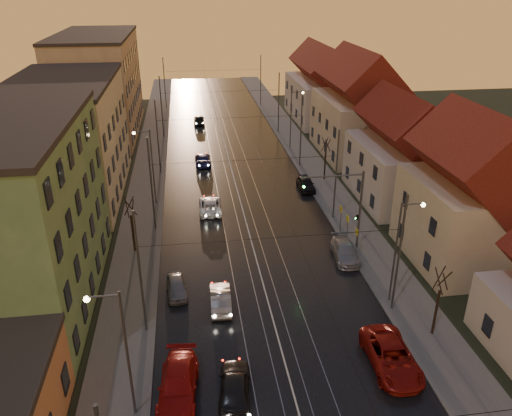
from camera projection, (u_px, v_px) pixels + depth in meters
name	position (u px, v px, depth m)	size (l,w,h in m)	color
road	(231.00, 167.00, 62.36)	(16.00, 120.00, 0.04)	black
sidewalk_left	(149.00, 170.00, 61.07)	(4.00, 120.00, 0.15)	#4C4C4C
sidewalk_right	(309.00, 162.00, 63.61)	(4.00, 120.00, 0.15)	#4C4C4C
tram_rail_0	(213.00, 167.00, 62.07)	(0.06, 120.00, 0.03)	gray
tram_rail_1	(225.00, 167.00, 62.25)	(0.06, 120.00, 0.03)	gray
tram_rail_2	(237.00, 166.00, 62.45)	(0.06, 120.00, 0.03)	gray
tram_rail_3	(248.00, 166.00, 62.63)	(0.06, 120.00, 0.03)	gray
apartment_left_1	(10.00, 220.00, 34.06)	(10.00, 18.00, 13.00)	#547C4F
apartment_left_2	(69.00, 141.00, 52.23)	(10.00, 20.00, 12.00)	beige
apartment_left_3	(100.00, 86.00, 73.35)	(10.00, 24.00, 14.00)	tan
house_right_1	(471.00, 200.00, 39.79)	(8.67, 10.20, 10.80)	#BFB593
house_right_2	(403.00, 156.00, 51.81)	(9.18, 12.24, 9.20)	beige
house_right_3	(358.00, 111.00, 64.78)	(9.18, 14.28, 11.50)	#BFB593
house_right_4	(322.00, 88.00, 81.26)	(9.18, 16.32, 10.00)	beige
catenary_pole_l_1	(140.00, 275.00, 31.55)	(0.16, 0.16, 9.00)	#595B60
catenary_pole_r_1	(399.00, 255.00, 33.74)	(0.16, 0.16, 9.00)	#595B60
catenary_pole_l_2	(152.00, 185.00, 45.02)	(0.16, 0.16, 9.00)	#595B60
catenary_pole_r_2	(336.00, 176.00, 47.21)	(0.16, 0.16, 9.00)	#595B60
catenary_pole_l_3	(158.00, 137.00, 58.48)	(0.16, 0.16, 9.00)	#595B60
catenary_pole_r_3	(301.00, 131.00, 60.67)	(0.16, 0.16, 9.00)	#595B60
catenary_pole_l_4	(162.00, 107.00, 71.95)	(0.16, 0.16, 9.00)	#595B60
catenary_pole_r_4	(279.00, 103.00, 74.14)	(0.16, 0.16, 9.00)	#595B60
catenary_pole_l_5	(165.00, 83.00, 88.11)	(0.16, 0.16, 9.00)	#595B60
catenary_pole_r_5	(261.00, 81.00, 90.29)	(0.16, 0.16, 9.00)	#595B60
street_lamp_0	(120.00, 344.00, 25.04)	(1.75, 0.32, 8.00)	#595B60
street_lamp_1	(401.00, 243.00, 34.54)	(1.75, 0.32, 8.00)	#595B60
street_lamp_2	(149.00, 160.00, 50.18)	(1.75, 0.32, 8.00)	#595B60
street_lamp_3	(293.00, 114.00, 66.86)	(1.75, 0.32, 8.00)	#595B60
traffic_light_mast	(349.00, 201.00, 41.70)	(5.30, 0.32, 7.20)	#595B60
bare_tree_0	(132.00, 226.00, 42.07)	(1.09, 1.09, 5.11)	black
bare_tree_1	(437.00, 304.00, 32.10)	(1.09, 1.09, 5.11)	black
bare_tree_2	(325.00, 160.00, 57.26)	(1.09, 1.09, 5.11)	black
driving_car_0	(235.00, 386.00, 28.03)	(1.75, 4.34, 1.48)	black
driving_car_1	(221.00, 299.00, 35.71)	(1.44, 4.12, 1.36)	gray
driving_car_2	(210.00, 206.00, 50.24)	(2.20, 4.78, 1.33)	white
driving_car_3	(203.00, 159.00, 62.94)	(1.92, 4.72, 1.37)	#1A1D4F
driving_car_4	(199.00, 120.00, 80.18)	(1.70, 4.22, 1.44)	black
parked_left_2	(178.00, 384.00, 28.10)	(2.13, 5.24, 1.52)	#A71210
parked_left_3	(176.00, 287.00, 37.21)	(1.46, 3.64, 1.24)	gray
parked_right_0	(391.00, 356.00, 30.15)	(2.57, 5.56, 1.55)	maroon
parked_right_1	(345.00, 251.00, 41.90)	(1.88, 4.62, 1.34)	#A1A0A6
parked_right_2	(306.00, 184.00, 55.46)	(1.68, 4.18, 1.43)	black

